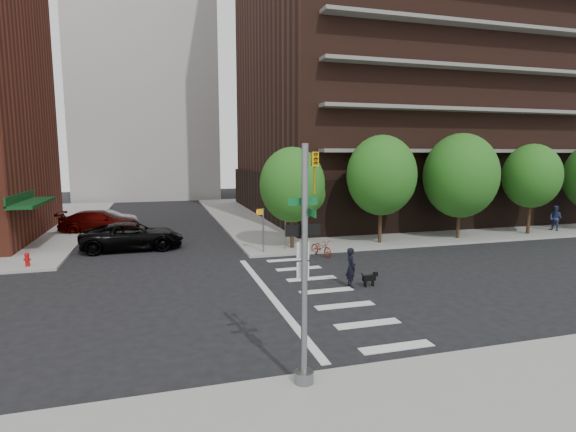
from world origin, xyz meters
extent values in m
plane|color=black|center=(0.00, 0.00, 0.00)|extent=(120.00, 120.00, 0.00)
cube|color=gray|center=(20.50, 23.50, 0.07)|extent=(39.00, 33.00, 0.15)
cube|color=silver|center=(3.00, -6.00, 0.01)|extent=(2.40, 0.50, 0.01)
cube|color=silver|center=(3.00, -4.00, 0.01)|extent=(2.40, 0.50, 0.01)
cube|color=silver|center=(3.00, -2.00, 0.01)|extent=(2.40, 0.50, 0.01)
cube|color=silver|center=(3.00, 0.00, 0.01)|extent=(2.40, 0.50, 0.01)
cube|color=silver|center=(3.00, 2.00, 0.01)|extent=(2.40, 0.50, 0.01)
cube|color=silver|center=(3.00, 4.00, 0.01)|extent=(2.40, 0.50, 0.01)
cube|color=silver|center=(3.00, 6.00, 0.01)|extent=(2.40, 0.50, 0.01)
cube|color=silver|center=(0.50, 0.00, 0.01)|extent=(0.30, 13.00, 0.01)
cube|color=black|center=(18.00, 24.00, 2.15)|extent=(25.50, 25.50, 4.00)
cube|color=maroon|center=(31.20, 14.50, 2.95)|extent=(1.40, 5.00, 0.20)
cube|color=#0C3814|center=(-11.30, 13.00, 2.95)|extent=(1.40, 6.00, 0.20)
cylinder|color=#301E11|center=(4.00, 8.50, 1.30)|extent=(0.24, 0.24, 2.30)
sphere|color=#235B19|center=(4.00, 8.50, 4.05)|extent=(4.00, 4.00, 4.00)
cylinder|color=#301E11|center=(10.00, 8.50, 1.45)|extent=(0.24, 0.24, 2.60)
sphere|color=#235B19|center=(10.00, 8.50, 4.55)|extent=(4.50, 4.50, 4.50)
cylinder|color=#301E11|center=(16.00, 8.50, 1.30)|extent=(0.24, 0.24, 2.30)
sphere|color=#235B19|center=(16.00, 8.50, 4.45)|extent=(5.00, 5.00, 5.00)
cylinder|color=#301E11|center=(22.00, 8.50, 1.45)|extent=(0.24, 0.24, 2.60)
sphere|color=#235B19|center=(22.00, 8.50, 4.35)|extent=(4.00, 4.00, 4.00)
cylinder|color=slate|center=(-0.50, -7.50, 3.15)|extent=(0.16, 0.16, 6.00)
cylinder|color=slate|center=(-0.50, -7.50, 0.30)|extent=(0.50, 0.50, 0.30)
imported|color=gold|center=(-0.25, -7.50, 5.45)|extent=(0.16, 0.20, 1.00)
cube|color=#0A5926|center=(-0.50, -7.35, 4.75)|extent=(0.75, 0.02, 0.18)
cube|color=#0A5926|center=(-0.35, -7.50, 4.50)|extent=(0.02, 0.75, 0.18)
cube|color=black|center=(-0.50, -7.38, 4.05)|extent=(0.90, 0.02, 0.28)
cube|color=silver|center=(-0.50, -7.38, 3.55)|extent=(0.32, 0.02, 0.42)
cube|color=silver|center=(-0.50, -7.38, 3.05)|extent=(0.32, 0.02, 0.42)
cylinder|color=slate|center=(2.00, 7.80, 1.45)|extent=(0.10, 0.10, 2.60)
cube|color=gold|center=(1.80, 7.80, 2.55)|extent=(0.32, 0.25, 0.32)
cylinder|color=slate|center=(3.50, 8.30, 1.25)|extent=(0.08, 0.08, 2.20)
cube|color=gold|center=(3.50, 8.15, 2.15)|extent=(0.64, 0.02, 0.64)
cylinder|color=#A50C0C|center=(-10.50, 7.80, 0.45)|extent=(0.22, 0.22, 0.60)
sphere|color=#A50C0C|center=(-10.50, 7.80, 0.76)|extent=(0.24, 0.24, 0.24)
imported|color=black|center=(-5.50, 11.39, 0.85)|extent=(2.91, 6.17, 1.70)
imported|color=#370301|center=(-8.20, 18.55, 0.84)|extent=(2.84, 5.97, 1.68)
imported|color=silver|center=(-7.72, 21.02, 0.70)|extent=(1.81, 4.35, 1.40)
imported|color=#9B210F|center=(5.17, 6.50, 0.48)|extent=(1.18, 1.92, 0.95)
imported|color=black|center=(4.27, 0.30, 0.89)|extent=(0.67, 0.46, 1.78)
cube|color=black|center=(5.09, 0.11, 0.39)|extent=(0.63, 0.26, 0.24)
cube|color=black|center=(5.42, 0.14, 0.53)|extent=(0.19, 0.16, 0.18)
cylinder|color=black|center=(5.27, 0.17, 0.13)|extent=(0.06, 0.06, 0.27)
cylinder|color=black|center=(4.90, 0.05, 0.13)|extent=(0.06, 0.06, 0.27)
imported|color=navy|center=(24.92, 8.91, 1.10)|extent=(1.07, 0.91, 1.91)
camera|label=1|loc=(-3.87, -17.67, 5.89)|focal=28.00mm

